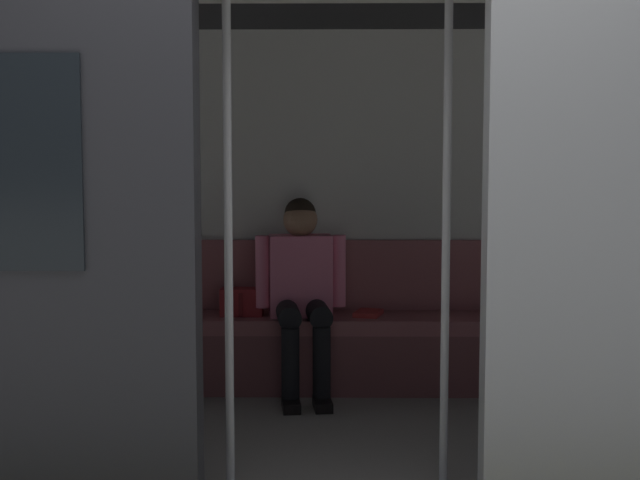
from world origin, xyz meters
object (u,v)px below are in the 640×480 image
(bench_seat, at_px, (336,334))
(person_seated, at_px, (302,283))
(grab_pole_door, at_px, (228,232))
(grab_pole_far, at_px, (446,230))
(train_car, at_px, (322,133))
(handbag, at_px, (242,302))
(book, at_px, (368,313))

(bench_seat, height_order, person_seated, person_seated)
(grab_pole_door, xyz_separation_m, grab_pole_far, (-0.91, -0.13, 0.00))
(train_car, relative_size, grab_pole_door, 2.87)
(train_car, height_order, grab_pole_door, train_car)
(person_seated, bearing_deg, bench_seat, -166.15)
(handbag, bearing_deg, person_seated, 167.03)
(handbag, bearing_deg, bench_seat, 176.63)
(bench_seat, relative_size, book, 14.89)
(bench_seat, relative_size, grab_pole_far, 1.47)
(bench_seat, height_order, grab_pole_far, grab_pole_far)
(grab_pole_far, bearing_deg, person_seated, -65.91)
(book, bearing_deg, grab_pole_far, 114.15)
(train_car, bearing_deg, grab_pole_door, 62.41)
(handbag, distance_m, book, 0.79)
(train_car, relative_size, person_seated, 5.36)
(train_car, distance_m, bench_seat, 1.52)
(train_car, xyz_separation_m, grab_pole_far, (-0.53, 0.60, -0.43))
(train_car, xyz_separation_m, person_seated, (0.13, -0.89, -0.86))
(person_seated, xyz_separation_m, book, (-0.41, -0.10, -0.20))
(person_seated, distance_m, grab_pole_far, 1.69)
(train_car, xyz_separation_m, grab_pole_door, (0.38, 0.73, -0.43))
(train_car, xyz_separation_m, bench_seat, (-0.08, -0.94, -1.19))
(train_car, relative_size, book, 29.09)
(handbag, height_order, book, handbag)
(handbag, relative_size, grab_pole_door, 0.12)
(person_seated, xyz_separation_m, grab_pole_door, (0.25, 1.62, 0.43))
(person_seated, relative_size, book, 5.43)
(book, bearing_deg, handbag, 15.86)
(train_car, relative_size, bench_seat, 1.95)
(person_seated, distance_m, handbag, 0.40)
(train_car, bearing_deg, person_seated, -81.49)
(bench_seat, xyz_separation_m, grab_pole_door, (0.46, 1.67, 0.76))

